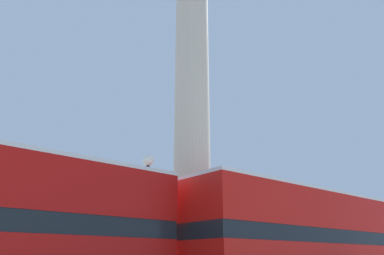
# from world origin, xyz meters

# --- Properties ---
(monument_column) EXTENTS (5.72, 5.72, 26.35)m
(monument_column) POSITION_xyz_m (0.00, 0.00, 8.98)
(monument_column) COLOR #BCB29E
(monument_column) RESTS_ON ground_plane
(bus_b) EXTENTS (11.51, 3.30, 4.31)m
(bus_b) POSITION_xyz_m (2.45, -4.27, 2.38)
(bus_b) COLOR #B7140F
(bus_b) RESTS_ON ground_plane
(street_lamp) EXTENTS (0.44, 0.44, 5.53)m
(street_lamp) POSITION_xyz_m (-3.39, -1.63, 3.21)
(street_lamp) COLOR black
(street_lamp) RESTS_ON ground_plane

